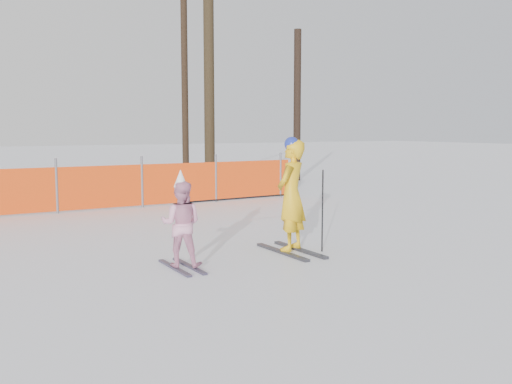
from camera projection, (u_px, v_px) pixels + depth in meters
ground at (274, 267)px, 7.93m from camera, size 120.00×120.00×0.00m
adult at (291, 195)px, 8.77m from camera, size 0.74×1.37×1.79m
child at (181, 223)px, 7.79m from camera, size 0.72×1.05×1.36m
ski_poles at (278, 204)px, 8.52m from camera, size 2.20×0.22×1.28m
safety_fence at (15, 191)px, 12.41m from camera, size 14.28×0.06×1.25m
tree_trunks at (229, 90)px, 19.23m from camera, size 4.30×1.93×6.79m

